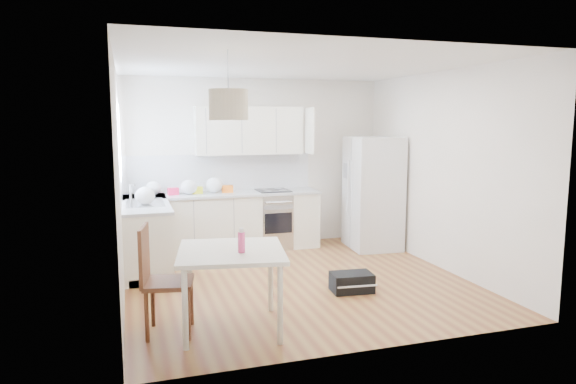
% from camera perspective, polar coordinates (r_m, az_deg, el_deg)
% --- Properties ---
extents(floor, '(4.20, 4.20, 0.00)m').
position_cam_1_polar(floor, '(6.66, 0.96, -9.82)').
color(floor, brown).
rests_on(floor, ground).
extents(ceiling, '(4.20, 4.20, 0.00)m').
position_cam_1_polar(ceiling, '(6.38, 1.01, 13.97)').
color(ceiling, white).
rests_on(ceiling, wall_back).
extents(wall_back, '(4.20, 0.00, 4.20)m').
position_cam_1_polar(wall_back, '(8.39, -3.57, 3.26)').
color(wall_back, silver).
rests_on(wall_back, floor).
extents(wall_left, '(0.00, 4.20, 4.20)m').
position_cam_1_polar(wall_left, '(6.05, -18.24, 1.09)').
color(wall_left, silver).
rests_on(wall_left, floor).
extents(wall_right, '(0.00, 4.20, 4.20)m').
position_cam_1_polar(wall_right, '(7.31, 16.80, 2.26)').
color(wall_right, silver).
rests_on(wall_right, floor).
extents(window_glassblock, '(0.02, 1.00, 1.00)m').
position_cam_1_polar(window_glassblock, '(7.17, -18.18, 5.30)').
color(window_glassblock, '#BFE0F9').
rests_on(window_glassblock, wall_left).
extents(cabinets_back, '(3.00, 0.60, 0.88)m').
position_cam_1_polar(cabinets_back, '(8.10, -7.13, -3.46)').
color(cabinets_back, silver).
rests_on(cabinets_back, floor).
extents(cabinets_left, '(0.60, 1.80, 0.88)m').
position_cam_1_polar(cabinets_left, '(7.39, -15.50, -4.79)').
color(cabinets_left, silver).
rests_on(cabinets_left, floor).
extents(counter_back, '(3.02, 0.64, 0.04)m').
position_cam_1_polar(counter_back, '(8.02, -7.19, -0.23)').
color(counter_back, '#A5A7A9').
rests_on(counter_back, cabinets_back).
extents(counter_left, '(0.64, 1.82, 0.04)m').
position_cam_1_polar(counter_left, '(7.30, -15.63, -1.26)').
color(counter_left, '#A5A7A9').
rests_on(counter_left, cabinets_left).
extents(backsplash_back, '(3.00, 0.01, 0.58)m').
position_cam_1_polar(backsplash_back, '(8.27, -7.59, 2.17)').
color(backsplash_back, white).
rests_on(backsplash_back, wall_back).
extents(backsplash_left, '(0.01, 1.80, 0.58)m').
position_cam_1_polar(backsplash_left, '(7.26, -18.04, 1.06)').
color(backsplash_left, white).
rests_on(backsplash_left, wall_left).
extents(upper_cabinets, '(1.70, 0.32, 0.75)m').
position_cam_1_polar(upper_cabinets, '(8.17, -4.35, 6.82)').
color(upper_cabinets, silver).
rests_on(upper_cabinets, wall_back).
extents(range_oven, '(0.50, 0.61, 0.88)m').
position_cam_1_polar(range_oven, '(8.27, -1.66, -3.15)').
color(range_oven, '#B9BBBE').
rests_on(range_oven, floor).
extents(sink, '(0.50, 0.80, 0.16)m').
position_cam_1_polar(sink, '(7.25, -15.62, -1.21)').
color(sink, '#B9BBBE').
rests_on(sink, counter_left).
extents(refrigerator, '(0.92, 0.96, 1.78)m').
position_cam_1_polar(refrigerator, '(8.31, 9.48, -0.07)').
color(refrigerator, silver).
rests_on(refrigerator, floor).
extents(dining_table, '(1.16, 1.16, 0.79)m').
position_cam_1_polar(dining_table, '(5.03, -6.31, -7.38)').
color(dining_table, beige).
rests_on(dining_table, floor).
extents(dining_chair, '(0.52, 0.52, 1.05)m').
position_cam_1_polar(dining_chair, '(5.07, -13.08, -9.51)').
color(dining_chair, '#492815').
rests_on(dining_chair, floor).
extents(drink_bottle, '(0.08, 0.08, 0.23)m').
position_cam_1_polar(drink_bottle, '(4.87, -5.20, -5.37)').
color(drink_bottle, '#D53B74').
rests_on(drink_bottle, dining_table).
extents(gym_bag, '(0.51, 0.36, 0.22)m').
position_cam_1_polar(gym_bag, '(6.28, 7.09, -9.92)').
color(gym_bag, black).
rests_on(gym_bag, floor).
extents(pendant_lamp, '(0.42, 0.42, 0.29)m').
position_cam_1_polar(pendant_lamp, '(5.01, -6.63, 9.60)').
color(pendant_lamp, beige).
rests_on(pendant_lamp, ceiling).
extents(grocery_bag_a, '(0.23, 0.20, 0.21)m').
position_cam_1_polar(grocery_bag_a, '(7.98, -14.74, 0.42)').
color(grocery_bag_a, white).
rests_on(grocery_bag_a, counter_back).
extents(grocery_bag_b, '(0.25, 0.21, 0.22)m').
position_cam_1_polar(grocery_bag_b, '(7.92, -10.95, 0.54)').
color(grocery_bag_b, white).
rests_on(grocery_bag_b, counter_back).
extents(grocery_bag_c, '(0.27, 0.23, 0.24)m').
position_cam_1_polar(grocery_bag_c, '(8.02, -8.18, 0.76)').
color(grocery_bag_c, white).
rests_on(grocery_bag_c, counter_back).
extents(grocery_bag_d, '(0.21, 0.18, 0.19)m').
position_cam_1_polar(grocery_bag_d, '(7.52, -15.65, -0.14)').
color(grocery_bag_d, white).
rests_on(grocery_bag_d, counter_back).
extents(grocery_bag_e, '(0.26, 0.22, 0.23)m').
position_cam_1_polar(grocery_bag_e, '(7.09, -15.62, -0.42)').
color(grocery_bag_e, white).
rests_on(grocery_bag_e, counter_left).
extents(snack_orange, '(0.17, 0.11, 0.11)m').
position_cam_1_polar(snack_orange, '(8.03, -6.76, 0.35)').
color(snack_orange, '#D85E13').
rests_on(snack_orange, counter_back).
extents(snack_yellow, '(0.17, 0.12, 0.11)m').
position_cam_1_polar(snack_yellow, '(7.97, -10.09, 0.20)').
color(snack_yellow, yellow).
rests_on(snack_yellow, counter_back).
extents(snack_red, '(0.17, 0.12, 0.11)m').
position_cam_1_polar(snack_red, '(7.91, -12.64, 0.07)').
color(snack_red, '#B9173A').
rests_on(snack_red, counter_back).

